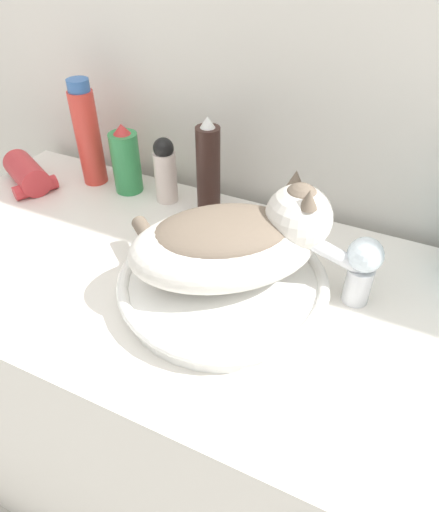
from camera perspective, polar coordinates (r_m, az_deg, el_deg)
The scene contains 10 objects.
wall_back at distance 0.93m, azimuth 8.67°, elevation 25.48°, with size 8.00×0.05×2.40m.
vanity_counter at distance 1.14m, azimuth -0.96°, elevation -19.73°, with size 1.25×0.56×0.87m.
sink_basin at distance 0.77m, azimuth 0.43°, elevation -3.49°, with size 0.35×0.35×0.04m.
cat at distance 0.72m, azimuth 1.86°, elevation 2.03°, with size 0.38×0.32×0.17m.
faucet at distance 0.75m, azimuth 16.61°, elevation -0.96°, with size 0.15×0.09×0.15m.
shampoo_bottle_tall at distance 1.09m, azimuth -16.15°, elevation 14.34°, with size 0.05×0.05×0.24m.
spray_bottle_trigger at distance 1.05m, azimuth -11.62°, elevation 11.55°, with size 0.06×0.06×0.16m.
deodorant_stick at distance 1.00m, azimuth -6.80°, elevation 10.58°, with size 0.05×0.05×0.15m.
hairspray_can_black at distance 0.94m, azimuth -1.41°, elevation 10.73°, with size 0.05×0.05×0.21m.
hair_dryer at distance 1.15m, azimuth -22.89°, elevation 9.41°, with size 0.16×0.13×0.07m.
Camera 1 is at (0.27, -0.25, 1.41)m, focal length 32.00 mm.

